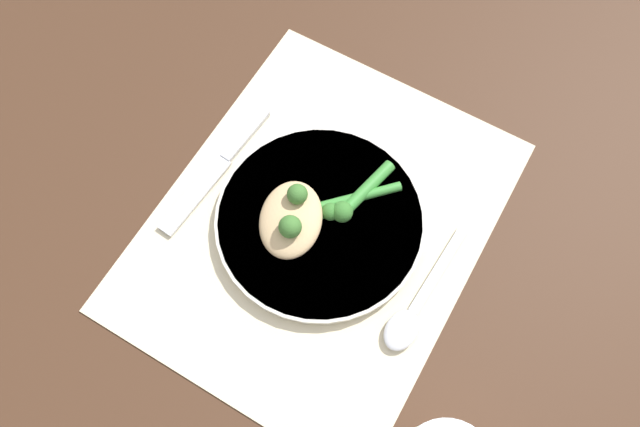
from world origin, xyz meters
TOP-DOWN VIEW (x-y plane):
  - ground_plane at (0.00, 0.00)m, footprint 3.00×3.00m
  - placemat at (0.00, 0.00)m, footprint 0.44×0.35m
  - plate at (0.00, 0.00)m, footprint 0.24×0.24m
  - chicken_fillet at (-0.02, 0.02)m, footprint 0.11×0.10m
  - pesto_dollop_primary at (-0.00, 0.03)m, footprint 0.02×0.02m
  - pesto_dollop_secondary at (-0.04, 0.02)m, footprint 0.03×0.03m
  - broccoli_stalk_front at (-0.01, 0.01)m, footprint 0.08×0.07m
  - broccoli_stalk_rear at (0.01, 0.01)m, footprint 0.10×0.11m
  - broccoli_stalk_right at (0.03, -0.02)m, footprint 0.10×0.05m
  - knife at (0.00, 0.14)m, footprint 0.20×0.03m
  - spoon at (-0.05, -0.14)m, footprint 0.16×0.04m

SIDE VIEW (x-z plane):
  - ground_plane at x=0.00m, z-range 0.00..0.00m
  - placemat at x=0.00m, z-range 0.00..0.00m
  - knife at x=0.00m, z-range 0.00..0.01m
  - spoon at x=-0.05m, z-range 0.00..0.02m
  - plate at x=0.00m, z-range 0.01..0.02m
  - broccoli_stalk_rear at x=0.01m, z-range 0.02..0.04m
  - broccoli_stalk_right at x=0.03m, z-range 0.02..0.04m
  - broccoli_stalk_front at x=-0.01m, z-range 0.02..0.04m
  - chicken_fillet at x=-0.02m, z-range 0.02..0.05m
  - pesto_dollop_primary at x=0.00m, z-range 0.04..0.06m
  - pesto_dollop_secondary at x=-0.04m, z-range 0.04..0.07m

